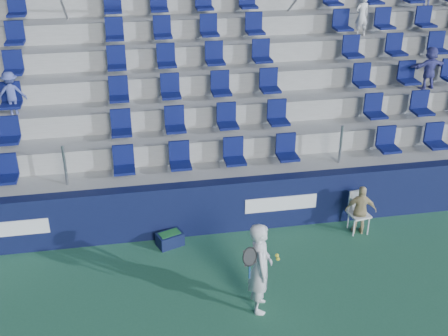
{
  "coord_description": "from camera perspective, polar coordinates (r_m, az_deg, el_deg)",
  "views": [
    {
      "loc": [
        -1.61,
        -7.21,
        6.79
      ],
      "look_at": [
        0.2,
        2.8,
        1.7
      ],
      "focal_mm": 45.0,
      "sensor_mm": 36.0,
      "label": 1
    }
  ],
  "objects": [
    {
      "name": "line_judge_chair",
      "position": [
        12.6,
        13.45,
        -4.0
      ],
      "size": [
        0.46,
        0.48,
        0.93
      ],
      "color": "white",
      "rests_on": "ground"
    },
    {
      "name": "tennis_player",
      "position": [
        9.91,
        3.7,
        -10.05
      ],
      "size": [
        0.69,
        0.71,
        1.76
      ],
      "color": "silver",
      "rests_on": "ground"
    },
    {
      "name": "ground",
      "position": [
        10.03,
        1.8,
        -16.03
      ],
      "size": [
        70.0,
        70.0,
        0.0
      ],
      "primitive_type": "plane",
      "color": "#2C6748",
      "rests_on": "ground"
    },
    {
      "name": "line_judge",
      "position": [
        12.47,
        13.72,
        -4.18
      ],
      "size": [
        0.72,
        0.45,
        1.14
      ],
      "primitive_type": "imported",
      "rotation": [
        0.0,
        0.0,
        2.86
      ],
      "color": "tan",
      "rests_on": "ground"
    },
    {
      "name": "sponsor_wall",
      "position": [
        12.17,
        -1.21,
        -3.99
      ],
      "size": [
        24.0,
        0.32,
        1.2
      ],
      "color": "#10153B",
      "rests_on": "ground"
    },
    {
      "name": "ball_bin",
      "position": [
        11.98,
        -5.52,
        -7.15
      ],
      "size": [
        0.62,
        0.51,
        0.3
      ],
      "color": "#0F1639",
      "rests_on": "ground"
    },
    {
      "name": "grandstand",
      "position": [
        16.21,
        -4.18,
        9.83
      ],
      "size": [
        24.0,
        8.17,
        6.63
      ],
      "color": "#A4A49F",
      "rests_on": "ground"
    }
  ]
}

